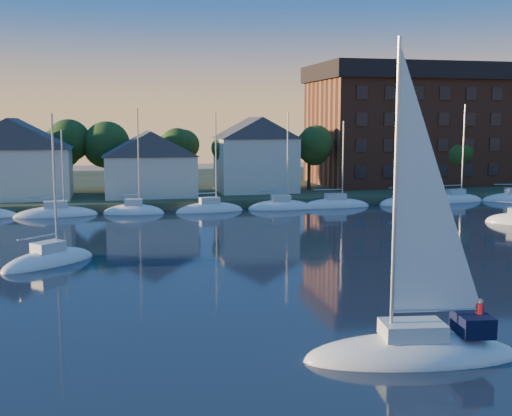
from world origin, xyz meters
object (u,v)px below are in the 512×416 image
object	(u,v)px
clubhouse_west	(14,157)
clubhouse_centre	(150,163)
clubhouse_east	(256,154)
hero_sailboat	(415,345)
drifting_sailboat_left	(49,263)
condo_block	(416,124)

from	to	relation	value
clubhouse_west	clubhouse_centre	bearing A→B (deg)	-3.58
clubhouse_east	hero_sailboat	xyz separation A→B (m)	(-6.13, -57.87, -5.39)
clubhouse_centre	drifting_sailboat_left	distance (m)	34.49
clubhouse_west	drifting_sailboat_left	distance (m)	34.92
clubhouse_centre	condo_block	distance (m)	41.05
clubhouse_west	drifting_sailboat_left	bearing A→B (deg)	-79.00
clubhouse_west	drifting_sailboat_left	size ratio (longest dim) A/B	1.14
clubhouse_west	clubhouse_east	world-z (taller)	clubhouse_east
clubhouse_west	hero_sailboat	xyz separation A→B (m)	(23.87, -56.87, -5.32)
clubhouse_east	condo_block	world-z (taller)	condo_block
condo_block	hero_sailboat	xyz separation A→B (m)	(-32.13, -63.81, -9.18)
clubhouse_west	drifting_sailboat_left	xyz separation A→B (m)	(6.57, -33.79, -5.84)
clubhouse_centre	clubhouse_east	size ratio (longest dim) A/B	1.10
clubhouse_east	drifting_sailboat_left	bearing A→B (deg)	-123.96
clubhouse_east	clubhouse_west	bearing A→B (deg)	-178.09
clubhouse_centre	hero_sailboat	xyz separation A→B (m)	(7.87, -55.87, -4.52)
clubhouse_west	clubhouse_east	bearing A→B (deg)	1.91
condo_block	hero_sailboat	bearing A→B (deg)	-116.72
clubhouse_centre	condo_block	bearing A→B (deg)	11.24
hero_sailboat	drifting_sailboat_left	world-z (taller)	hero_sailboat
condo_block	hero_sailboat	distance (m)	72.03
condo_block	drifting_sailboat_left	distance (m)	64.78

